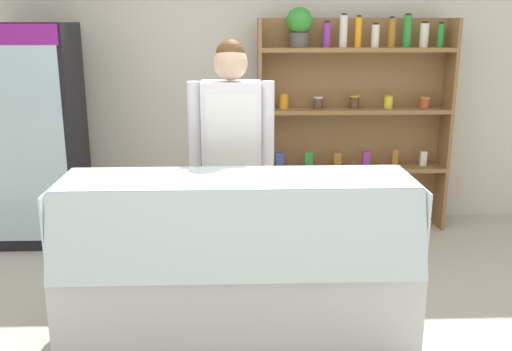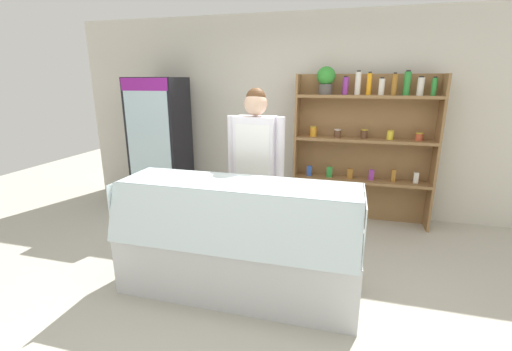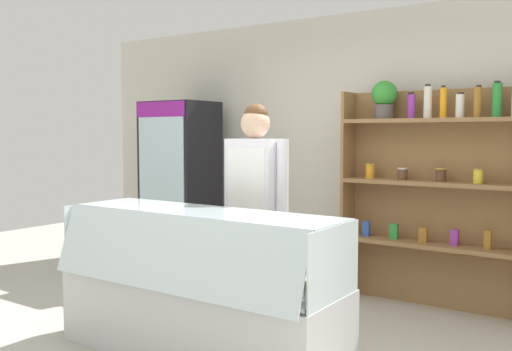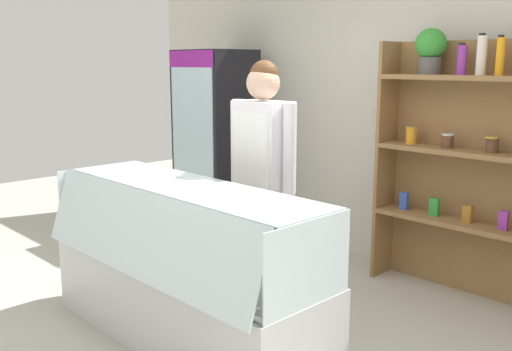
% 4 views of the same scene
% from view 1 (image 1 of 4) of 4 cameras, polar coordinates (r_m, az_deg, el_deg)
% --- Properties ---
extents(ground_plane, '(12.00, 12.00, 0.00)m').
position_cam_1_polar(ground_plane, '(3.74, 2.21, -15.08)').
color(ground_plane, '#B7B2A3').
extents(back_wall, '(6.80, 0.10, 2.70)m').
position_cam_1_polar(back_wall, '(5.43, 0.64, 9.53)').
color(back_wall, beige).
rests_on(back_wall, ground).
extents(drinks_fridge, '(0.71, 0.60, 1.87)m').
position_cam_1_polar(drinks_fridge, '(5.22, -21.03, 3.71)').
color(drinks_fridge, black).
rests_on(drinks_fridge, ground).
extents(shelving_unit, '(1.73, 0.29, 2.00)m').
position_cam_1_polar(shelving_unit, '(5.26, 9.30, 6.63)').
color(shelving_unit, olive).
rests_on(shelving_unit, ground).
extents(deli_display_case, '(2.07, 0.74, 1.01)m').
position_cam_1_polar(deli_display_case, '(3.52, -1.88, -11.31)').
color(deli_display_case, silver).
rests_on(deli_display_case, ground).
extents(shop_clerk, '(0.59, 0.25, 1.77)m').
position_cam_1_polar(shop_clerk, '(3.97, -2.47, 3.12)').
color(shop_clerk, '#383D51').
rests_on(shop_clerk, ground).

